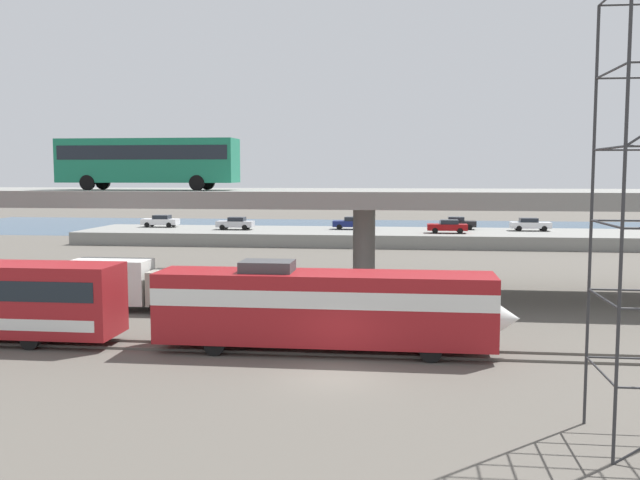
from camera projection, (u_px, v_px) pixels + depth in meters
name	position (u px, v px, depth m)	size (l,w,h in m)	color
ground_plane	(334.00, 377.00, 28.72)	(260.00, 260.00, 0.00)	#565149
rail_strip_near	(341.00, 355.00, 31.95)	(110.00, 0.12, 0.12)	#59544C
rail_strip_far	(344.00, 347.00, 33.38)	(110.00, 0.12, 0.12)	#59544C
train_locomotive	(341.00, 305.00, 32.48)	(16.47, 3.04, 4.18)	maroon
highway_overpass	(364.00, 200.00, 47.88)	(96.00, 10.54, 7.06)	gray
transit_bus_on_overpass	(148.00, 159.00, 47.50)	(12.00, 2.68, 3.40)	#197A56
service_truck_west	(126.00, 283.00, 42.52)	(6.80, 2.46, 3.04)	#9E998C
pier_parking_lot	(382.00, 237.00, 83.00)	(70.57, 12.87, 1.46)	gray
parked_car_0	(448.00, 226.00, 79.67)	(4.42, 1.85, 1.50)	maroon
parked_car_1	(530.00, 224.00, 82.81)	(4.57, 1.93, 1.50)	silver
parked_car_2	(351.00, 223.00, 85.08)	(4.26, 1.95, 1.50)	navy
parked_car_3	(236.00, 223.00, 84.65)	(4.35, 2.00, 1.50)	#B7B7BC
parked_car_4	(457.00, 223.00, 84.96)	(4.24, 1.88, 1.50)	black
parked_car_5	(161.00, 221.00, 88.65)	(4.51, 1.97, 1.50)	silver
harbor_water	(387.00, 228.00, 105.80)	(140.00, 36.00, 0.01)	navy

